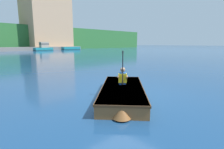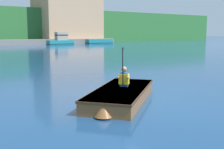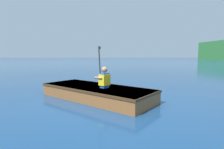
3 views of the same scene
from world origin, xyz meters
name	(u,v)px [view 3 (image 3 of 3)]	position (x,y,z in m)	size (l,w,h in m)	color
ground_plane	(109,102)	(0.00, 0.00, 0.00)	(300.00, 300.00, 0.00)	navy
rowboat_foreground	(94,91)	(-0.48, -0.37, 0.21)	(3.58, 3.41, 0.37)	brown
person_paddler	(104,78)	(-0.18, -0.10, 0.65)	(0.46, 0.46, 1.18)	#1E4CA5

